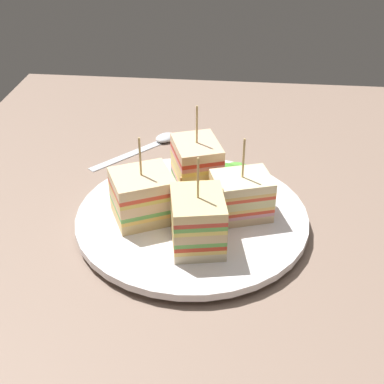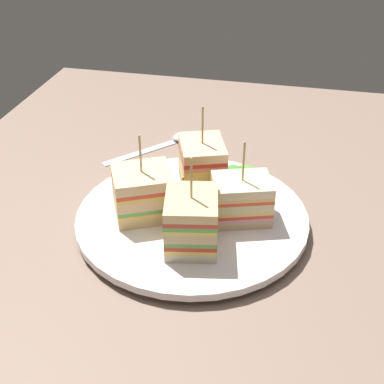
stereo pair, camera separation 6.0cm
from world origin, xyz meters
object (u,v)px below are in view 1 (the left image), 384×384
Objects in this scene: spoon at (154,143)px; sandwich_wedge_0 at (241,196)px; sandwich_wedge_2 at (143,196)px; chip_pile at (200,201)px; plate at (192,218)px; sandwich_wedge_1 at (195,166)px; sandwich_wedge_3 at (198,221)px.

sandwich_wedge_0 is at bearing -102.65° from spoon.
spoon is (18.64, 13.18, -3.69)cm from sandwich_wedge_0.
spoon is at bearing 70.73° from sandwich_wedge_2.
spoon is (17.78, 8.49, -2.08)cm from chip_pile.
sandwich_wedge_2 reaches higher than plate.
sandwich_wedge_1 is 1.69× the size of chip_pile.
chip_pile is at bearing -112.38° from spoon.
spoon is at bearing 21.81° from plate.
chip_pile is (-4.16, -1.08, -2.28)cm from sandwich_wedge_1.
sandwich_wedge_3 reaches higher than sandwich_wedge_2.
sandwich_wedge_3 is at bearing -177.31° from chip_pile.
sandwich_wedge_2 is at bearing 111.24° from chip_pile.
sandwich_wedge_2 is 1.55× the size of chip_pile.
plate is at bearing -116.10° from spoon.
chip_pile is (6.80, 0.32, -2.08)cm from sandwich_wedge_3.
sandwich_wedge_2 reaches higher than sandwich_wedge_0.
sandwich_wedge_3 is (-4.36, -6.58, 0.19)cm from sandwich_wedge_2.
plate is 4.10× the size of chip_pile.
spoon is (20.22, 2.24, -3.97)cm from sandwich_wedge_2.
sandwich_wedge_0 reaches higher than chip_pile.
spoon is at bearing -171.27° from sandwich_wedge_1.
sandwich_wedge_0 is at bearing 29.14° from sandwich_wedge_1.
sandwich_wedge_2 reaches higher than spoon.
sandwich_wedge_0 reaches higher than plate.
chip_pile is 0.53× the size of spoon.
sandwich_wedge_2 is at bearing -9.82° from sandwich_wedge_0.
sandwich_wedge_0 is 11.06cm from sandwich_wedge_2.
chip_pile is at bearing -5.28° from sandwich_wedge_1.
sandwich_wedge_2 is 0.82× the size of spoon.
sandwich_wedge_2 is (-1.06, 5.43, 3.40)cm from plate.
chip_pile is at bearing -4.33° from sandwich_wedge_2.
chip_pile is at bearing -31.03° from plate.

